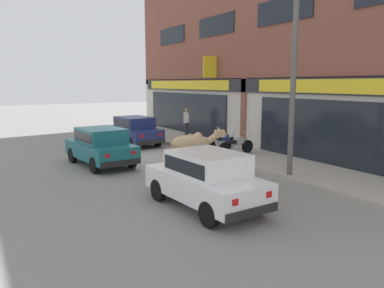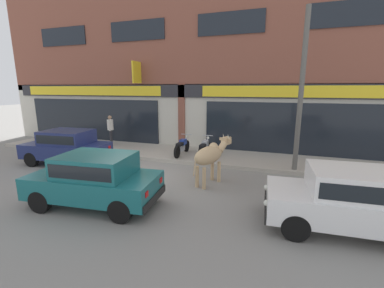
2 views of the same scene
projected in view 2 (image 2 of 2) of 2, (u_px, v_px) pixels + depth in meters
name	position (u px, v px, depth m)	size (l,w,h in m)	color
ground_plane	(132.00, 179.00, 9.25)	(90.00, 90.00, 0.00)	gray
sidewalk	(172.00, 153.00, 12.57)	(19.00, 2.80, 0.17)	#A8A093
shop_building	(183.00, 54.00, 13.07)	(23.00, 1.40, 10.20)	brown
cow	(210.00, 155.00, 8.59)	(1.06, 2.05, 1.61)	tan
car_0	(67.00, 145.00, 10.95)	(3.72, 1.92, 1.46)	black
car_1	(351.00, 198.00, 5.71)	(3.68, 1.79, 1.46)	black
car_2	(95.00, 177.00, 7.00)	(3.72, 1.94, 1.46)	black
motorcycle_0	(182.00, 147.00, 11.86)	(0.52, 1.81, 0.88)	black
motorcycle_1	(204.00, 148.00, 11.54)	(0.52, 1.81, 0.88)	black
pedestrian	(110.00, 127.00, 13.83)	(0.32, 0.46, 1.60)	#2D2D33
utility_pole	(301.00, 92.00, 9.16)	(0.18, 0.18, 5.77)	#595651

